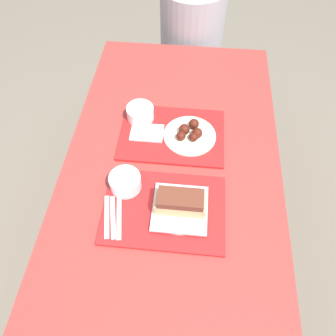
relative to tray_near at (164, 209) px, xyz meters
The scene contains 14 objects.
ground_plane 0.79m from the tray_near, 87.01° to the left, with size 12.00×12.00×0.00m, color #706656.
picnic_table 0.20m from the tray_near, 87.01° to the left, with size 0.88×1.70×0.76m.
picnic_bench_far 1.30m from the tray_near, 89.59° to the left, with size 0.83×0.28×0.43m.
tray_near is the anchor object (origin of this frame).
tray_far 0.36m from the tray_near, 90.58° to the left, with size 0.44×0.32×0.01m.
bowl_coleslaw_near 0.18m from the tray_near, 152.15° to the left, with size 0.12×0.12×0.06m.
brisket_sandwich_plate 0.07m from the tray_near, ahead, with size 0.20×0.20×0.10m.
plastic_fork_near 0.19m from the tray_near, 163.31° to the right, with size 0.05×0.17×0.00m.
plastic_knife_near 0.17m from the tray_near, 161.12° to the right, with size 0.05×0.17×0.00m.
plastic_spoon_near 0.21m from the tray_near, 165.06° to the right, with size 0.05×0.17×0.00m.
bowl_coleslaw_far 0.47m from the tray_near, 108.85° to the left, with size 0.12×0.12×0.06m.
wings_plate_far 0.37m from the tray_near, 78.70° to the left, with size 0.22×0.22×0.05m.
napkin_far 0.37m from the tray_near, 107.36° to the left, with size 0.14×0.10×0.01m.
person_seated_across 1.24m from the tray_near, 88.35° to the left, with size 0.37×0.37×0.75m.
Camera 1 is at (0.06, -0.74, 1.83)m, focal length 35.00 mm.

